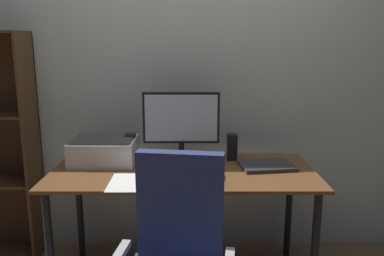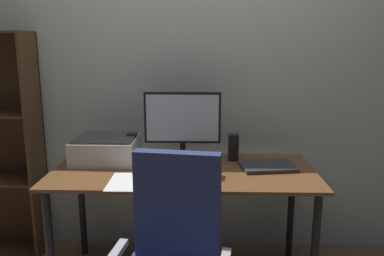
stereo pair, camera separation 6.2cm
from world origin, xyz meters
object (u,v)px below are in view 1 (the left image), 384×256
Objects in this scene: mouse at (215,175)px; printer at (105,150)px; speaker_right at (232,147)px; laptop at (267,166)px; keyboard at (174,178)px; speaker_left at (131,147)px; monitor at (181,122)px; desk at (183,183)px; coffee_mug at (191,161)px.

printer is (-0.69, 0.30, 0.06)m from mouse.
printer is at bearing -176.51° from speaker_right.
keyboard is at bearing -167.59° from laptop.
speaker_left is (-0.30, 0.37, 0.08)m from keyboard.
keyboard is 0.72× the size of printer.
printer reaches higher than laptop.
printer reaches higher than keyboard.
speaker_left is at bearing -178.63° from monitor.
desk is 0.55m from printer.
coffee_mug is (0.09, 0.20, 0.04)m from keyboard.
coffee_mug is 0.54× the size of speaker_right.
monitor is 0.37m from speaker_right.
speaker_left is at bearing 131.37° from keyboard.
speaker_right is (0.36, 0.37, 0.08)m from keyboard.
desk is 0.25m from mouse.
desk is 0.20m from keyboard.
mouse is 0.30× the size of laptop.
speaker_right is (0.66, 0.00, 0.00)m from speaker_left.
printer is at bearing 165.31° from laptop.
monitor reaches higher than keyboard.
monitor is 5.13× the size of mouse.
printer is (-0.50, 0.16, 0.16)m from desk.
desk is at bearing -150.80° from coffee_mug.
laptop is at bearing -17.92° from monitor.
desk is 16.47× the size of mouse.
speaker_left reaches higher than desk.
speaker_right is at bearing 0.00° from speaker_left.
monitor is 5.38× the size of coffee_mug.
monitor reaches higher than printer.
desk is 17.25× the size of coffee_mug.
speaker_right reaches higher than mouse.
desk is 9.30× the size of speaker_right.
speaker_right reaches higher than laptop.
laptop is 1.03m from printer.
monitor is 0.52m from printer.
keyboard is at bearing -165.76° from mouse.
keyboard is 0.60m from laptop.
mouse is 0.38m from laptop.
laptop is (0.56, 0.21, 0.00)m from keyboard.
keyboard is at bearing -105.09° from desk.
coffee_mug is (-0.14, 0.17, 0.03)m from mouse.
printer reaches higher than desk.
keyboard is 0.57m from printer.
speaker_left is 0.43× the size of printer.
printer is at bearing -162.62° from speaker_left.
mouse is at bearing 8.75° from keyboard.
laptop is 0.80× the size of printer.
speaker_right is at bearing 132.21° from laptop.
monitor is 1.23× the size of printer.
speaker_right is at bearing 33.12° from desk.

